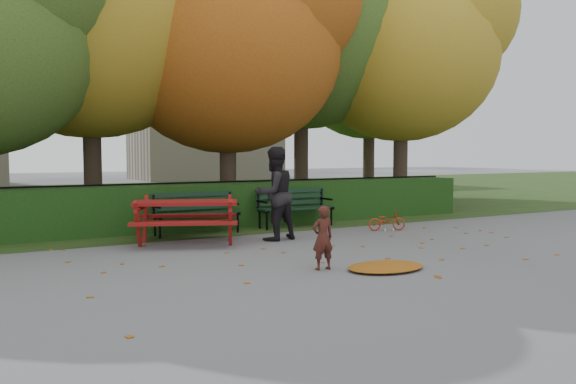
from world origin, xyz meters
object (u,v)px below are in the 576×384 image
tree_g (381,57)px  child (323,238)px  tree_b (106,1)px  bench_right (294,204)px  bench_left (195,209)px  bicycle (387,221)px  tree_d (317,12)px  tree_c (242,33)px  adult (274,194)px  picnic_table (186,210)px  tree_e (415,42)px

tree_g → child: 14.79m
tree_b → bench_right: bearing=-40.7°
bench_left → bicycle: bearing=-21.9°
bench_left → bench_right: (2.40, 0.00, 0.00)m
tree_d → bench_left: size_ratio=5.32×
tree_c → adult: tree_c is taller
tree_g → picnic_table: tree_g is taller
bench_left → adult: 1.94m
tree_e → child: size_ratio=8.62×
tree_b → tree_c: (3.28, -0.78, -0.58)m
tree_g → adult: size_ratio=4.66×
tree_g → child: bearing=-131.5°
picnic_table → tree_g: bearing=57.8°
tree_b → tree_d: (6.32, 0.48, 0.58)m
bench_right → picnic_table: 3.20m
picnic_table → child: child is taller
bench_left → tree_d: bearing=34.3°
bench_right → adult: size_ratio=0.98×
tree_c → tree_g: size_ratio=0.94×
bicycle → child: bearing=151.4°
tree_d → bench_right: size_ratio=5.32×
bench_right → bicycle: 2.17m
tree_e → picnic_table: (-8.41, -3.22, -4.45)m
tree_g → bicycle: bearing=-127.1°
tree_d → tree_g: size_ratio=1.12×
tree_c → bench_right: (0.27, -2.26, -4.30)m
tree_c → bench_right: tree_c is taller
tree_e → tree_g: 4.39m
picnic_table → tree_e: bearing=43.6°
bench_right → adult: 2.09m
tree_b → tree_g: bearing=15.6°
tree_e → bench_left: size_ratio=4.53×
tree_b → adult: tree_b is taller
child → bench_right: bearing=-111.4°
bench_left → adult: bearing=-55.5°
tree_g → child: tree_g is taller
bench_right → picnic_table: size_ratio=0.77×
tree_d → adult: bearing=-128.9°
tree_d → tree_g: (4.46, 2.53, -0.61)m
tree_b → bicycle: bearing=-42.6°
picnic_table → adult: 1.74m
bicycle → tree_d: bearing=7.8°
child → adult: adult is taller
adult → picnic_table: bearing=-25.2°
bench_left → adult: size_ratio=0.98×
tree_d → bench_right: (-2.78, -3.53, -5.46)m
tree_c → tree_g: (7.50, 3.80, 0.55)m
bench_left → picnic_table: 1.30m
tree_c → tree_d: bearing=22.6°
tree_c → adult: size_ratio=4.36×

